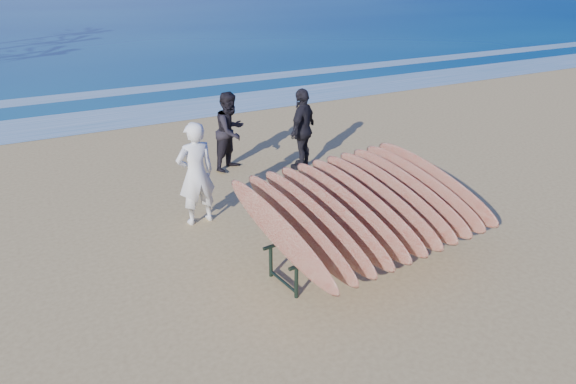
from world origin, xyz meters
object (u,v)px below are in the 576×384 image
at_px(person_white, 196,174).
at_px(person_dark_b, 303,129).
at_px(surfboard_rack, 364,205).
at_px(person_dark_a, 231,131).

xyz_separation_m(person_white, person_dark_b, (2.95, 1.46, -0.02)).
bearing_deg(surfboard_rack, person_dark_b, 67.63).
distance_m(person_white, person_dark_b, 3.30).
distance_m(surfboard_rack, person_dark_a, 4.54).
bearing_deg(surfboard_rack, person_white, 121.97).
height_order(person_white, person_dark_b, person_white).
relative_size(person_white, person_dark_a, 1.06).
height_order(person_dark_a, person_dark_b, person_dark_b).
bearing_deg(person_dark_b, person_white, -10.09).
relative_size(surfboard_rack, person_white, 1.86).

